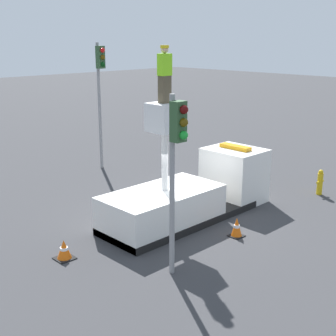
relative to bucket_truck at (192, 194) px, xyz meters
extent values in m
plane|color=#38383A|center=(-0.54, 0.00, -0.81)|extent=(120.00, 120.00, 0.00)
cube|color=black|center=(-0.54, 0.00, -0.69)|extent=(5.83, 2.15, 0.24)
cube|color=white|center=(-1.43, 0.00, -0.18)|extent=(4.07, 2.09, 1.27)
cube|color=white|center=(2.37, 0.00, 0.21)|extent=(1.76, 2.09, 2.05)
cube|color=black|center=(3.26, 0.00, 0.62)|extent=(0.03, 1.78, 0.82)
cube|color=orange|center=(2.37, 0.00, 1.30)|extent=(0.36, 1.25, 0.14)
cylinder|color=silver|center=(-1.30, 0.00, 1.48)|extent=(0.22, 0.22, 2.05)
cube|color=silver|center=(-1.30, 0.00, 2.86)|extent=(0.92, 0.92, 0.90)
cube|color=brown|center=(-1.30, 0.00, 3.73)|extent=(0.34, 0.26, 0.84)
cube|color=#8CEA1E|center=(-1.30, 0.00, 4.48)|extent=(0.40, 0.26, 0.66)
sphere|color=beige|center=(-1.30, 0.00, 4.92)|extent=(0.23, 0.23, 0.23)
cylinder|color=yellow|center=(-1.30, 0.00, 5.01)|extent=(0.26, 0.26, 0.09)
cylinder|color=gray|center=(-3.37, -2.43, 1.58)|extent=(0.14, 0.14, 4.78)
cube|color=#2D512D|center=(-3.37, -2.64, 3.32)|extent=(0.34, 0.28, 1.00)
sphere|color=#490707|center=(-3.37, -2.82, 3.63)|extent=(0.22, 0.22, 0.22)
sphere|color=#503C07|center=(-3.37, -2.82, 3.32)|extent=(0.22, 0.22, 0.22)
sphere|color=green|center=(-3.37, -2.82, 3.01)|extent=(0.22, 0.22, 0.22)
cylinder|color=gray|center=(1.55, 7.39, 2.12)|extent=(0.14, 0.14, 5.87)
cube|color=#2D512D|center=(1.55, 7.18, 4.41)|extent=(0.34, 0.28, 1.00)
sphere|color=red|center=(1.55, 7.00, 4.72)|extent=(0.22, 0.22, 0.22)
sphere|color=#503C07|center=(1.55, 7.00, 4.41)|extent=(0.22, 0.22, 0.22)
sphere|color=#083710|center=(1.55, 7.00, 4.10)|extent=(0.22, 0.22, 0.22)
cylinder|color=gold|center=(5.41, -1.96, -0.38)|extent=(0.22, 0.22, 0.88)
sphere|color=gold|center=(5.41, -1.96, 0.12)|extent=(0.19, 0.19, 0.19)
cylinder|color=gold|center=(5.24, -1.96, -0.29)|extent=(0.12, 0.09, 0.09)
cylinder|color=gold|center=(5.59, -1.96, -0.29)|extent=(0.12, 0.09, 0.09)
cube|color=black|center=(-5.02, 0.27, -0.80)|extent=(0.52, 0.52, 0.03)
cone|color=orange|center=(-5.02, 0.27, -0.53)|extent=(0.44, 0.44, 0.57)
cylinder|color=white|center=(-5.02, 0.27, -0.50)|extent=(0.23, 0.23, 0.08)
cube|color=black|center=(-0.25, -2.19, -0.80)|extent=(0.43, 0.43, 0.03)
cone|color=orange|center=(-0.25, -2.19, -0.50)|extent=(0.36, 0.36, 0.63)
cylinder|color=white|center=(-0.25, -2.19, -0.47)|extent=(0.19, 0.19, 0.09)
camera|label=1|loc=(-11.36, -10.51, 5.30)|focal=50.00mm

